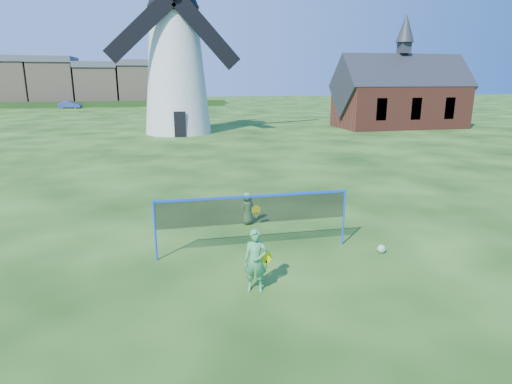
{
  "coord_description": "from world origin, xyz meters",
  "views": [
    {
      "loc": [
        -2.19,
        -10.37,
        4.4
      ],
      "look_at": [
        0.2,
        0.5,
        1.5
      ],
      "focal_mm": 30.28,
      "sensor_mm": 36.0,
      "label": 1
    }
  ],
  "objects_px": {
    "player_girl": "(256,261)",
    "car_right": "(70,105)",
    "player_boy": "(248,208)",
    "badminton_net": "(254,210)",
    "play_ball": "(381,249)",
    "chapel": "(400,97)",
    "windmill": "(176,63)"
  },
  "relations": [
    {
      "from": "player_girl",
      "to": "car_right",
      "type": "xyz_separation_m",
      "value": [
        -15.72,
        66.29,
        -0.11
      ]
    },
    {
      "from": "player_boy",
      "to": "player_girl",
      "type": "bearing_deg",
      "value": 58.28
    },
    {
      "from": "player_boy",
      "to": "car_right",
      "type": "xyz_separation_m",
      "value": [
        -16.43,
        61.92,
        0.07
      ]
    },
    {
      "from": "chapel",
      "to": "player_girl",
      "type": "height_order",
      "value": "chapel"
    },
    {
      "from": "chapel",
      "to": "player_girl",
      "type": "xyz_separation_m",
      "value": [
        -20.4,
        -29.41,
        -2.19
      ]
    },
    {
      "from": "player_girl",
      "to": "car_right",
      "type": "height_order",
      "value": "player_girl"
    },
    {
      "from": "player_boy",
      "to": "play_ball",
      "type": "height_order",
      "value": "player_boy"
    },
    {
      "from": "play_ball",
      "to": "chapel",
      "type": "bearing_deg",
      "value": 59.21
    },
    {
      "from": "player_girl",
      "to": "player_boy",
      "type": "height_order",
      "value": "player_girl"
    },
    {
      "from": "windmill",
      "to": "player_girl",
      "type": "xyz_separation_m",
      "value": [
        0.32,
        -29.07,
        -5.06
      ]
    },
    {
      "from": "car_right",
      "to": "chapel",
      "type": "bearing_deg",
      "value": -124.43
    },
    {
      "from": "badminton_net",
      "to": "car_right",
      "type": "distance_m",
      "value": 66.18
    },
    {
      "from": "chapel",
      "to": "player_boy",
      "type": "distance_m",
      "value": 31.94
    },
    {
      "from": "player_girl",
      "to": "play_ball",
      "type": "distance_m",
      "value": 3.94
    },
    {
      "from": "badminton_net",
      "to": "chapel",
      "type": "bearing_deg",
      "value": 53.78
    },
    {
      "from": "badminton_net",
      "to": "player_girl",
      "type": "bearing_deg",
      "value": -101.01
    },
    {
      "from": "chapel",
      "to": "player_girl",
      "type": "distance_m",
      "value": 35.86
    },
    {
      "from": "player_girl",
      "to": "player_boy",
      "type": "xyz_separation_m",
      "value": [
        0.71,
        4.37,
        -0.18
      ]
    },
    {
      "from": "play_ball",
      "to": "car_right",
      "type": "height_order",
      "value": "car_right"
    },
    {
      "from": "player_girl",
      "to": "chapel",
      "type": "bearing_deg",
      "value": 73.93
    },
    {
      "from": "car_right",
      "to": "play_ball",
      "type": "bearing_deg",
      "value": -152.22
    },
    {
      "from": "player_girl",
      "to": "play_ball",
      "type": "relative_size",
      "value": 6.25
    },
    {
      "from": "windmill",
      "to": "badminton_net",
      "type": "bearing_deg",
      "value": -88.45
    },
    {
      "from": "windmill",
      "to": "player_boy",
      "type": "height_order",
      "value": "windmill"
    },
    {
      "from": "badminton_net",
      "to": "player_girl",
      "type": "relative_size",
      "value": 3.68
    },
    {
      "from": "badminton_net",
      "to": "windmill",
      "type": "bearing_deg",
      "value": 91.55
    },
    {
      "from": "car_right",
      "to": "windmill",
      "type": "bearing_deg",
      "value": -146.35
    },
    {
      "from": "windmill",
      "to": "player_boy",
      "type": "xyz_separation_m",
      "value": [
        1.02,
        -24.7,
        -5.24
      ]
    },
    {
      "from": "windmill",
      "to": "player_girl",
      "type": "height_order",
      "value": "windmill"
    },
    {
      "from": "windmill",
      "to": "player_girl",
      "type": "bearing_deg",
      "value": -89.37
    },
    {
      "from": "play_ball",
      "to": "car_right",
      "type": "bearing_deg",
      "value": 106.62
    },
    {
      "from": "badminton_net",
      "to": "player_girl",
      "type": "distance_m",
      "value": 2.2
    }
  ]
}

